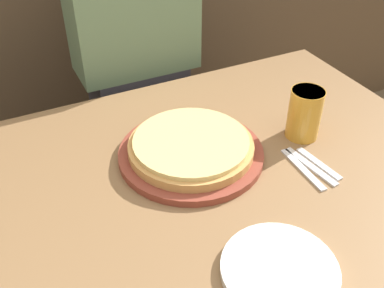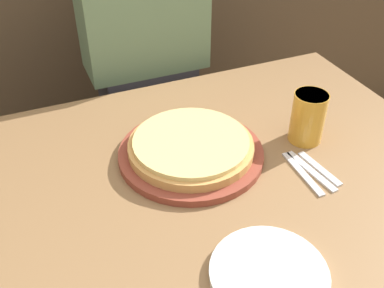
{
  "view_description": "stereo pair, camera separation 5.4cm",
  "coord_description": "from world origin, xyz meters",
  "px_view_note": "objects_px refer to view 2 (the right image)",
  "views": [
    {
      "loc": [
        -0.4,
        -0.73,
        1.5
      ],
      "look_at": [
        0.0,
        0.09,
        0.81
      ],
      "focal_mm": 42.0,
      "sensor_mm": 36.0,
      "label": 1
    },
    {
      "loc": [
        -0.35,
        -0.76,
        1.5
      ],
      "look_at": [
        0.0,
        0.09,
        0.81
      ],
      "focal_mm": 42.0,
      "sensor_mm": 36.0,
      "label": 2
    }
  ],
  "objects_px": {
    "fork": "(303,173)",
    "spoon": "(319,168)",
    "pizza_on_board": "(192,149)",
    "diner_person": "(148,88)",
    "beer_glass": "(308,115)",
    "dinner_plate": "(269,274)",
    "dinner_knife": "(311,171)"
  },
  "relations": [
    {
      "from": "pizza_on_board",
      "to": "dinner_plate",
      "type": "bearing_deg",
      "value": -91.14
    },
    {
      "from": "dinner_plate",
      "to": "fork",
      "type": "relative_size",
      "value": 1.35
    },
    {
      "from": "dinner_plate",
      "to": "pizza_on_board",
      "type": "bearing_deg",
      "value": 88.86
    },
    {
      "from": "pizza_on_board",
      "to": "fork",
      "type": "height_order",
      "value": "pizza_on_board"
    },
    {
      "from": "dinner_plate",
      "to": "dinner_knife",
      "type": "distance_m",
      "value": 0.35
    },
    {
      "from": "dinner_knife",
      "to": "pizza_on_board",
      "type": "bearing_deg",
      "value": 145.55
    },
    {
      "from": "dinner_plate",
      "to": "spoon",
      "type": "relative_size",
      "value": 1.58
    },
    {
      "from": "spoon",
      "to": "dinner_plate",
      "type": "bearing_deg",
      "value": -140.79
    },
    {
      "from": "fork",
      "to": "spoon",
      "type": "height_order",
      "value": "same"
    },
    {
      "from": "beer_glass",
      "to": "dinner_knife",
      "type": "xyz_separation_m",
      "value": [
        -0.06,
        -0.12,
        -0.07
      ]
    },
    {
      "from": "diner_person",
      "to": "dinner_knife",
      "type": "bearing_deg",
      "value": -75.52
    },
    {
      "from": "beer_glass",
      "to": "spoon",
      "type": "relative_size",
      "value": 0.96
    },
    {
      "from": "beer_glass",
      "to": "pizza_on_board",
      "type": "bearing_deg",
      "value": 171.25
    },
    {
      "from": "spoon",
      "to": "diner_person",
      "type": "height_order",
      "value": "diner_person"
    },
    {
      "from": "beer_glass",
      "to": "fork",
      "type": "relative_size",
      "value": 0.82
    },
    {
      "from": "spoon",
      "to": "diner_person",
      "type": "distance_m",
      "value": 0.78
    },
    {
      "from": "spoon",
      "to": "beer_glass",
      "type": "bearing_deg",
      "value": 73.05
    },
    {
      "from": "dinner_plate",
      "to": "diner_person",
      "type": "bearing_deg",
      "value": 86.08
    },
    {
      "from": "pizza_on_board",
      "to": "spoon",
      "type": "distance_m",
      "value": 0.33
    },
    {
      "from": "spoon",
      "to": "diner_person",
      "type": "relative_size",
      "value": 0.11
    },
    {
      "from": "spoon",
      "to": "diner_person",
      "type": "bearing_deg",
      "value": 106.28
    },
    {
      "from": "fork",
      "to": "dinner_knife",
      "type": "relative_size",
      "value": 1.0
    },
    {
      "from": "beer_glass",
      "to": "dinner_knife",
      "type": "height_order",
      "value": "beer_glass"
    },
    {
      "from": "pizza_on_board",
      "to": "spoon",
      "type": "bearing_deg",
      "value": -31.96
    },
    {
      "from": "fork",
      "to": "dinner_knife",
      "type": "bearing_deg",
      "value": 0.0
    },
    {
      "from": "beer_glass",
      "to": "dinner_plate",
      "type": "xyz_separation_m",
      "value": [
        -0.32,
        -0.36,
        -0.07
      ]
    },
    {
      "from": "dinner_knife",
      "to": "diner_person",
      "type": "bearing_deg",
      "value": 104.48
    },
    {
      "from": "pizza_on_board",
      "to": "dinner_knife",
      "type": "distance_m",
      "value": 0.3
    },
    {
      "from": "dinner_plate",
      "to": "fork",
      "type": "distance_m",
      "value": 0.33
    },
    {
      "from": "fork",
      "to": "diner_person",
      "type": "relative_size",
      "value": 0.13
    },
    {
      "from": "beer_glass",
      "to": "fork",
      "type": "xyz_separation_m",
      "value": [
        -0.09,
        -0.12,
        -0.07
      ]
    },
    {
      "from": "dinner_knife",
      "to": "spoon",
      "type": "xyz_separation_m",
      "value": [
        0.03,
        -0.0,
        0.0
      ]
    }
  ]
}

